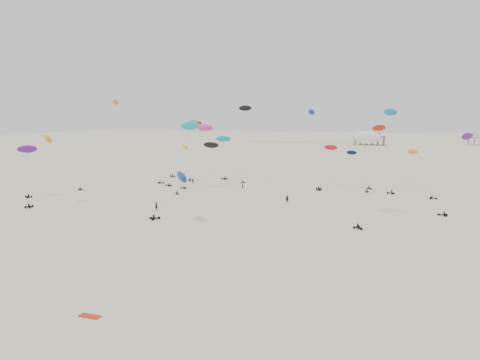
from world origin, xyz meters
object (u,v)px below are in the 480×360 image
at_px(pavilion_main, 369,139).
at_px(spectator_0, 156,210).
at_px(pavilion_small, 474,140).
at_px(rig_9, 109,118).

relative_size(pavilion_main, spectator_0, 9.29).
bearing_deg(pavilion_main, pavilion_small, 23.20).
xyz_separation_m(pavilion_small, spectator_0, (-77.77, -295.58, -3.49)).
xyz_separation_m(pavilion_main, spectator_0, (-7.77, -265.58, -4.22)).
xyz_separation_m(pavilion_main, pavilion_small, (70.00, 30.00, -0.74)).
bearing_deg(rig_9, pavilion_small, 3.12).
xyz_separation_m(rig_9, spectator_0, (33.32, -27.30, -19.52)).
distance_m(rig_9, spectator_0, 47.29).
relative_size(pavilion_small, spectator_0, 3.98).
height_order(pavilion_small, rig_9, rig_9).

